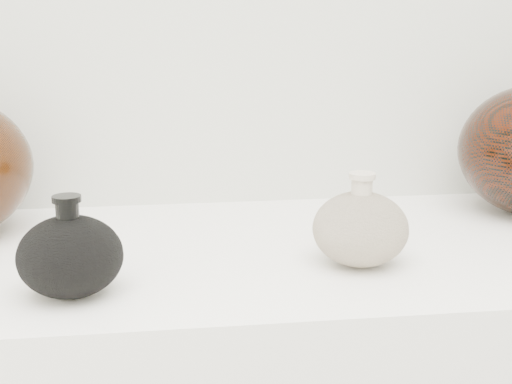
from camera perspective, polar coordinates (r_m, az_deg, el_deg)
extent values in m
cube|color=white|center=(0.98, -1.26, -5.34)|extent=(1.20, 0.50, 0.03)
ellipsoid|color=black|center=(0.83, -14.63, -5.01)|extent=(0.14, 0.14, 0.09)
cylinder|color=black|center=(0.82, -14.86, -1.46)|extent=(0.03, 0.03, 0.03)
cylinder|color=black|center=(0.81, -14.92, -0.52)|extent=(0.04, 0.04, 0.01)
ellipsoid|color=beige|center=(0.91, 8.35, -2.94)|extent=(0.16, 0.16, 0.09)
cylinder|color=#C1B29D|center=(0.90, 8.47, 0.40)|extent=(0.03, 0.03, 0.03)
cylinder|color=#C1B29D|center=(0.90, 8.50, 1.29)|extent=(0.04, 0.04, 0.01)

